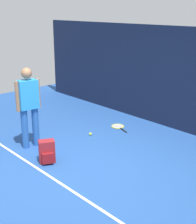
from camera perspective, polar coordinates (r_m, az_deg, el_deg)
name	(u,v)px	position (r m, az deg, el deg)	size (l,w,h in m)	color
ground_plane	(82,167)	(6.08, -2.82, -9.80)	(12.00, 12.00, 0.00)	#234C93
back_fence	(180,80)	(7.81, 14.28, 5.55)	(10.00, 0.10, 2.44)	#141E38
court_line	(54,179)	(5.75, -7.81, -11.71)	(9.00, 0.05, 0.00)	white
tennis_player	(29,103)	(6.76, -12.22, 1.57)	(0.28, 0.53, 1.70)	#2659A5
tennis_racket	(118,127)	(8.02, 3.62, -2.61)	(0.64, 0.41, 0.03)	black
backpack	(47,152)	(6.25, -9.04, -7.04)	(0.37, 0.36, 0.44)	maroon
tennis_ball_near_player	(90,134)	(7.50, -1.35, -3.91)	(0.07, 0.07, 0.07)	#CCE033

